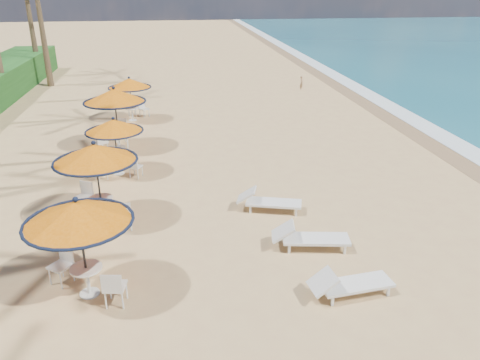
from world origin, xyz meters
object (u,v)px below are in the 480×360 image
at_px(station_2, 115,133).
at_px(station_1, 94,164).
at_px(station_4, 130,87).
at_px(lounger_far, 267,201).
at_px(station_0, 79,221).
at_px(station_3, 114,103).
at_px(lounger_mid, 308,237).
at_px(lounger_near, 348,283).

bearing_deg(station_2, station_1, -92.60).
height_order(station_4, lounger_far, station_4).
bearing_deg(station_2, station_0, -89.92).
relative_size(station_0, station_4, 1.10).
distance_m(station_1, station_3, 6.63).
xyz_separation_m(station_0, station_2, (-0.01, 7.28, -0.28)).
relative_size(station_1, station_3, 0.94).
bearing_deg(station_4, station_1, -91.11).
height_order(station_1, lounger_far, station_1).
bearing_deg(station_4, lounger_mid, -67.99).
height_order(station_3, station_4, station_3).
distance_m(station_0, station_1, 3.60).
distance_m(station_4, lounger_near, 16.59).
xyz_separation_m(station_4, lounger_mid, (5.42, -13.40, -1.36)).
relative_size(station_2, station_3, 0.81).
distance_m(station_2, lounger_far, 6.23).
height_order(station_2, lounger_near, station_2).
distance_m(station_0, lounger_near, 6.06).
bearing_deg(lounger_far, lounger_mid, -58.70).
bearing_deg(lounger_near, station_1, 136.42).
xyz_separation_m(station_4, lounger_near, (5.75, -15.50, -1.38)).
distance_m(station_1, station_4, 11.01).
relative_size(station_1, station_4, 1.11).
relative_size(station_3, lounger_far, 1.28).
bearing_deg(station_1, lounger_far, -0.49).
relative_size(station_3, lounger_near, 1.33).
height_order(station_1, lounger_near, station_1).
height_order(station_1, station_2, station_1).
xyz_separation_m(station_1, station_3, (-0.10, 6.63, 0.12)).
distance_m(station_3, station_4, 4.40).
distance_m(station_4, lounger_mid, 14.51).
bearing_deg(station_4, lounger_far, -66.60).
relative_size(station_1, lounger_mid, 1.17).
xyz_separation_m(station_4, lounger_far, (4.78, -11.05, -1.37)).
relative_size(station_1, station_2, 1.15).
bearing_deg(lounger_far, station_1, -164.31).
bearing_deg(station_0, lounger_mid, 12.47).
height_order(station_0, station_2, station_0).
relative_size(lounger_near, lounger_far, 0.96).
xyz_separation_m(lounger_near, lounger_mid, (-0.34, 2.10, 0.02)).
bearing_deg(lounger_near, station_2, 118.72).
height_order(lounger_near, lounger_far, lounger_far).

